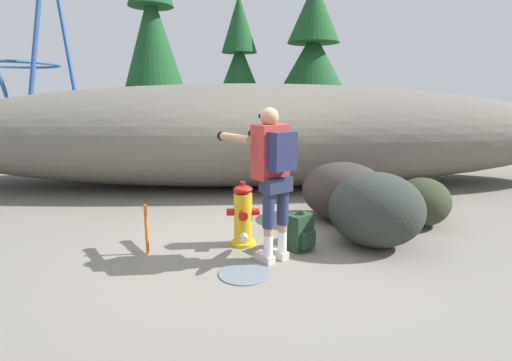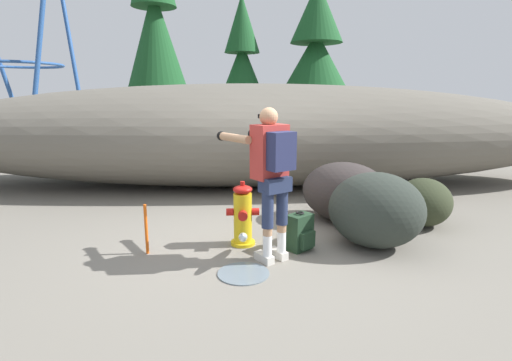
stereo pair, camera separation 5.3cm
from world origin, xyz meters
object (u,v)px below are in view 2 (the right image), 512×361
object	(u,v)px
utility_worker	(270,166)
boulder_small	(345,192)
boulder_large	(376,210)
survey_stake	(146,229)
fire_hydrant	(243,216)
boulder_mid	(423,202)
spare_backpack	(300,232)

from	to	relation	value
utility_worker	boulder_small	world-z (taller)	utility_worker
boulder_large	survey_stake	xyz separation A→B (m)	(-2.75, -0.14, -0.16)
fire_hydrant	boulder_mid	world-z (taller)	fire_hydrant
spare_backpack	boulder_large	xyz separation A→B (m)	(0.94, 0.09, 0.24)
boulder_large	boulder_small	size ratio (longest dim) A/B	0.89
spare_backpack	survey_stake	size ratio (longest dim) A/B	0.78
fire_hydrant	survey_stake	world-z (taller)	fire_hydrant
fire_hydrant	boulder_mid	distance (m)	2.66
boulder_large	boulder_small	bearing A→B (deg)	96.72
spare_backpack	boulder_small	size ratio (longest dim) A/B	0.36
fire_hydrant	boulder_mid	size ratio (longest dim) A/B	0.91
utility_worker	boulder_large	bearing A→B (deg)	-108.79
boulder_small	utility_worker	bearing A→B (deg)	-131.89
boulder_large	survey_stake	distance (m)	2.76
utility_worker	spare_backpack	world-z (taller)	utility_worker
boulder_mid	survey_stake	world-z (taller)	boulder_mid
boulder_small	survey_stake	world-z (taller)	boulder_small
spare_backpack	boulder_mid	xyz separation A→B (m)	(1.89, 0.85, 0.12)
utility_worker	boulder_small	distance (m)	1.92
utility_worker	boulder_small	size ratio (longest dim) A/B	1.31
survey_stake	boulder_small	bearing A→B (deg)	23.46
boulder_large	boulder_mid	size ratio (longest dim) A/B	1.30
fire_hydrant	boulder_small	size ratio (longest dim) A/B	0.62
fire_hydrant	utility_worker	world-z (taller)	utility_worker
fire_hydrant	boulder_large	world-z (taller)	boulder_large
spare_backpack	survey_stake	xyz separation A→B (m)	(-1.81, -0.05, 0.08)
fire_hydrant	boulder_small	world-z (taller)	boulder_small
utility_worker	spare_backpack	distance (m)	0.98
boulder_large	boulder_small	world-z (taller)	boulder_large
fire_hydrant	boulder_small	bearing A→B (deg)	30.70
spare_backpack	boulder_large	bearing A→B (deg)	55.25
fire_hydrant	utility_worker	distance (m)	0.89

